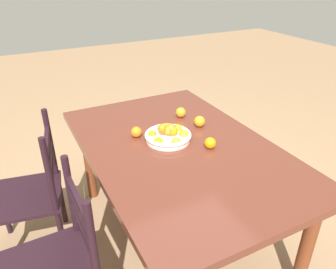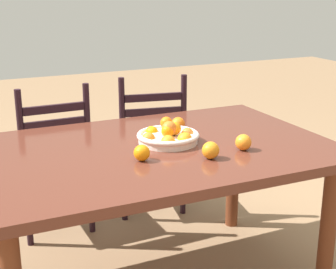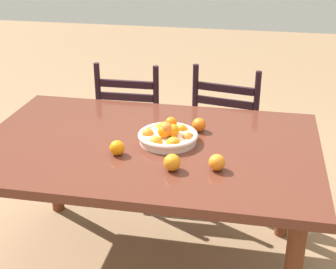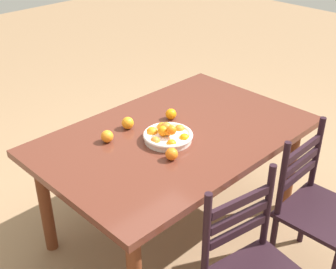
# 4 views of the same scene
# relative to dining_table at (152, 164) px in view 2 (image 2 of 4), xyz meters

# --- Properties ---
(dining_table) EXTENTS (1.65, 1.07, 0.73)m
(dining_table) POSITION_rel_dining_table_xyz_m (0.00, 0.00, 0.00)
(dining_table) COLOR #58291E
(dining_table) RESTS_ON ground
(chair_near_window) EXTENTS (0.44, 0.44, 0.91)m
(chair_near_window) POSITION_rel_dining_table_xyz_m (-0.30, 0.82, -0.20)
(chair_near_window) COLOR black
(chair_near_window) RESTS_ON ground
(chair_by_cabinet) EXTENTS (0.51, 0.51, 0.92)m
(chair_by_cabinet) POSITION_rel_dining_table_xyz_m (0.34, 0.86, -0.21)
(chair_by_cabinet) COLOR black
(chair_by_cabinet) RESTS_ON ground
(fruit_bowl) EXTENTS (0.29, 0.29, 0.12)m
(fruit_bowl) POSITION_rel_dining_table_xyz_m (0.09, 0.02, 0.12)
(fruit_bowl) COLOR silver
(fruit_bowl) RESTS_ON dining_table
(orange_loose_0) EXTENTS (0.07, 0.07, 0.07)m
(orange_loose_0) POSITION_rel_dining_table_xyz_m (0.17, -0.25, 0.12)
(orange_loose_0) COLOR orange
(orange_loose_0) RESTS_ON dining_table
(orange_loose_1) EXTENTS (0.07, 0.07, 0.07)m
(orange_loose_1) POSITION_rel_dining_table_xyz_m (0.36, -0.21, 0.12)
(orange_loose_1) COLOR orange
(orange_loose_1) RESTS_ON dining_table
(orange_loose_2) EXTENTS (0.07, 0.07, 0.07)m
(orange_loose_2) POSITION_rel_dining_table_xyz_m (0.22, 0.19, 0.12)
(orange_loose_2) COLOR orange
(orange_loose_2) RESTS_ON dining_table
(orange_loose_3) EXTENTS (0.07, 0.07, 0.07)m
(orange_loose_3) POSITION_rel_dining_table_xyz_m (-0.11, -0.15, 0.12)
(orange_loose_3) COLOR orange
(orange_loose_3) RESTS_ON dining_table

